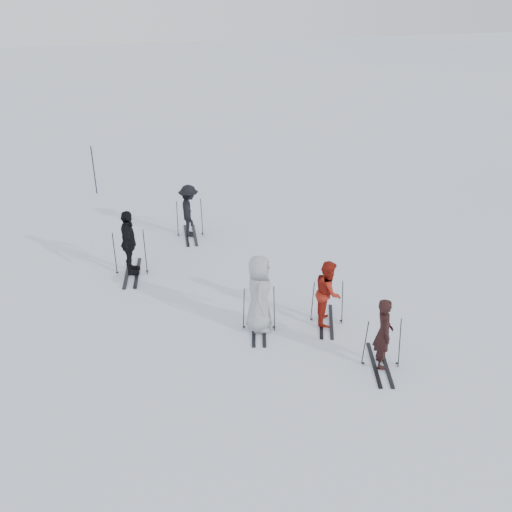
{
  "coord_description": "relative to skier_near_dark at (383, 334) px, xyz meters",
  "views": [
    {
      "loc": [
        -3.67,
        -11.75,
        7.66
      ],
      "look_at": [
        0.0,
        1.0,
        1.0
      ],
      "focal_mm": 40.0,
      "sensor_mm": 36.0,
      "label": 1
    }
  ],
  "objects": [
    {
      "name": "skier_uphill_left",
      "position": [
        -4.79,
        5.73,
        0.12
      ],
      "size": [
        0.63,
        1.15,
        1.86
      ],
      "primitive_type": "imported",
      "rotation": [
        0.0,
        0.0,
        1.4
      ],
      "color": "black",
      "rests_on": "ground"
    },
    {
      "name": "skis_uphill_far",
      "position": [
        -2.75,
        7.82,
        -0.18
      ],
      "size": [
        1.82,
        1.1,
        1.26
      ],
      "primitive_type": null,
      "rotation": [
        0.0,
        0.0,
        1.46
      ],
      "color": "black",
      "rests_on": "ground"
    },
    {
      "name": "skis_red",
      "position": [
        -0.47,
        1.91,
        -0.23
      ],
      "size": [
        1.78,
        1.35,
        1.16
      ],
      "primitive_type": null,
      "rotation": [
        0.0,
        0.0,
        1.2
      ],
      "color": "black",
      "rests_on": "ground"
    },
    {
      "name": "skier_uphill_far",
      "position": [
        -2.75,
        7.82,
        0.03
      ],
      "size": [
        0.74,
        1.14,
        1.67
      ],
      "primitive_type": "imported",
      "rotation": [
        0.0,
        0.0,
        1.46
      ],
      "color": "black",
      "rests_on": "ground"
    },
    {
      "name": "skis_uphill_left",
      "position": [
        -4.79,
        5.73,
        -0.13
      ],
      "size": [
        2.0,
        1.29,
        1.36
      ],
      "primitive_type": null,
      "rotation": [
        0.0,
        0.0,
        1.4
      ],
      "color": "black",
      "rests_on": "ground"
    },
    {
      "name": "ground",
      "position": [
        -1.67,
        2.9,
        -0.81
      ],
      "size": [
        120.0,
        120.0,
        0.0
      ],
      "primitive_type": "plane",
      "color": "silver",
      "rests_on": "ground"
    },
    {
      "name": "piste_marker",
      "position": [
        -5.52,
        12.71,
        0.11
      ],
      "size": [
        0.05,
        0.05,
        1.84
      ],
      "primitive_type": "cylinder",
      "rotation": [
        0.0,
        0.0,
        0.4
      ],
      "color": "black",
      "rests_on": "ground"
    },
    {
      "name": "skis_grey",
      "position": [
        -2.13,
        2.07,
        -0.23
      ],
      "size": [
        1.77,
        1.26,
        1.16
      ],
      "primitive_type": null,
      "rotation": [
        0.0,
        0.0,
        1.29
      ],
      "color": "black",
      "rests_on": "ground"
    },
    {
      "name": "skier_near_dark",
      "position": [
        0.0,
        0.0,
        0.0
      ],
      "size": [
        0.54,
        0.68,
        1.62
      ],
      "primitive_type": "imported",
      "rotation": [
        0.0,
        0.0,
        1.28
      ],
      "color": "black",
      "rests_on": "ground"
    },
    {
      "name": "skier_red",
      "position": [
        -0.47,
        1.91,
        -0.0
      ],
      "size": [
        0.85,
        0.95,
        1.61
      ],
      "primitive_type": "imported",
      "rotation": [
        0.0,
        0.0,
        1.2
      ],
      "color": "maroon",
      "rests_on": "ground"
    },
    {
      "name": "skis_near_dark",
      "position": [
        -0.0,
        0.0,
        -0.21
      ],
      "size": [
        1.82,
        1.3,
        1.2
      ],
      "primitive_type": null,
      "rotation": [
        0.0,
        0.0,
        1.28
      ],
      "color": "black",
      "rests_on": "ground"
    },
    {
      "name": "skier_grey",
      "position": [
        -2.13,
        2.07,
        0.14
      ],
      "size": [
        0.83,
        1.05,
        1.89
      ],
      "primitive_type": "imported",
      "rotation": [
        0.0,
        0.0,
        1.29
      ],
      "color": "#9FA4A8",
      "rests_on": "ground"
    }
  ]
}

